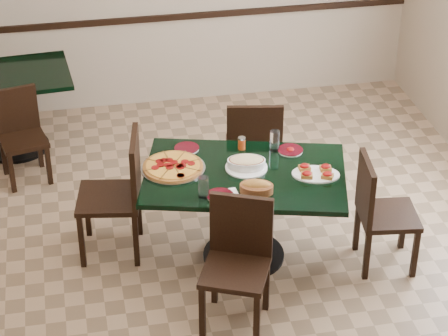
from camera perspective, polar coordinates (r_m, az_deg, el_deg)
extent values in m
plane|color=#907153|center=(6.66, -0.83, -6.18)|extent=(5.50, 5.50, 0.00)
cube|color=black|center=(8.58, -4.25, 9.72)|extent=(5.00, 0.03, 0.06)
cube|color=black|center=(6.31, 1.37, -0.47)|extent=(1.64, 1.27, 0.04)
cylinder|color=black|center=(6.51, 1.33, -3.27)|extent=(0.12, 0.12, 0.71)
cylinder|color=black|center=(6.71, 1.29, -5.66)|extent=(0.62, 0.62, 0.03)
cube|color=black|center=(7.99, -13.99, 5.82)|extent=(1.15, 0.88, 0.04)
cylinder|color=black|center=(8.16, -13.66, 3.45)|extent=(0.12, 0.12, 0.71)
cylinder|color=black|center=(8.32, -13.37, 1.38)|extent=(0.60, 0.60, 0.03)
cube|color=black|center=(7.19, 1.91, 1.28)|extent=(0.51, 0.51, 0.04)
cube|color=black|center=(6.89, 2.02, 2.29)|extent=(0.44, 0.12, 0.47)
cube|color=black|center=(7.48, 3.28, 0.45)|extent=(0.05, 0.05, 0.43)
cube|color=black|center=(7.16, 3.48, -1.12)|extent=(0.05, 0.05, 0.43)
cube|color=black|center=(7.47, 0.35, 0.43)|extent=(0.05, 0.05, 0.43)
cube|color=black|center=(7.14, 0.41, -1.15)|extent=(0.05, 0.05, 0.43)
cube|color=black|center=(5.85, 0.74, -6.79)|extent=(0.56, 0.56, 0.04)
cube|color=black|center=(5.86, 1.14, -3.71)|extent=(0.41, 0.21, 0.46)
cube|color=black|center=(5.89, -1.42, -9.39)|extent=(0.05, 0.05, 0.42)
cube|color=black|center=(6.17, -0.62, -7.20)|extent=(0.05, 0.05, 0.42)
cube|color=black|center=(5.84, 2.15, -9.89)|extent=(0.05, 0.05, 0.42)
cube|color=black|center=(6.11, 2.79, -7.65)|extent=(0.05, 0.05, 0.42)
cube|color=black|center=(6.52, 10.68, -3.08)|extent=(0.47, 0.47, 0.04)
cube|color=black|center=(6.34, 9.24, -1.35)|extent=(0.09, 0.42, 0.45)
cube|color=black|center=(6.55, 12.37, -5.50)|extent=(0.04, 0.04, 0.41)
cube|color=black|center=(6.47, 9.31, -5.69)|extent=(0.04, 0.04, 0.41)
cube|color=black|center=(6.83, 11.62, -3.71)|extent=(0.04, 0.04, 0.41)
cube|color=black|center=(6.75, 8.68, -3.86)|extent=(0.04, 0.04, 0.41)
cube|color=black|center=(6.57, -7.53, -1.96)|extent=(0.53, 0.53, 0.04)
cube|color=black|center=(6.41, -5.82, 0.06)|extent=(0.12, 0.46, 0.50)
cube|color=black|center=(6.90, -8.92, -2.78)|extent=(0.05, 0.05, 0.46)
cube|color=black|center=(6.86, -5.58, -2.74)|extent=(0.05, 0.05, 0.46)
cube|color=black|center=(6.57, -9.28, -4.75)|extent=(0.05, 0.05, 0.46)
cube|color=black|center=(6.53, -5.77, -4.73)|extent=(0.05, 0.05, 0.46)
cube|color=black|center=(7.64, -12.98, 1.76)|extent=(0.45, 0.45, 0.04)
cube|color=black|center=(7.68, -13.45, 3.76)|extent=(0.38, 0.12, 0.40)
cube|color=black|center=(7.58, -13.69, -0.35)|extent=(0.05, 0.05, 0.36)
cube|color=black|center=(7.85, -14.18, 0.76)|extent=(0.05, 0.05, 0.36)
cube|color=black|center=(7.62, -11.38, 0.16)|extent=(0.05, 0.05, 0.36)
cube|color=black|center=(7.89, -11.95, 1.24)|extent=(0.05, 0.05, 0.36)
cylinder|color=silver|center=(6.35, -3.35, 0.00)|extent=(0.47, 0.47, 0.01)
cylinder|color=#9B5921|center=(6.34, -3.35, 0.09)|extent=(0.44, 0.44, 0.02)
cylinder|color=orange|center=(6.34, -3.36, 0.18)|extent=(0.39, 0.39, 0.01)
cylinder|color=white|center=(6.35, 1.47, 0.03)|extent=(0.31, 0.31, 0.01)
ellipsoid|color=#CFB68E|center=(6.31, 1.47, 0.53)|extent=(0.27, 0.20, 0.04)
ellipsoid|color=#A7712E|center=(6.05, 2.14, -1.15)|extent=(0.22, 0.15, 0.08)
cylinder|color=white|center=(6.03, -0.26, -1.83)|extent=(0.19, 0.19, 0.01)
cylinder|color=#35030A|center=(6.02, -0.27, -1.77)|extent=(0.19, 0.19, 0.00)
cylinder|color=white|center=(6.58, 4.35, 1.15)|extent=(0.19, 0.19, 0.01)
cylinder|color=#35030A|center=(6.57, 4.35, 1.20)|extent=(0.19, 0.19, 0.00)
ellipsoid|color=#8A0609|center=(6.57, 4.35, 1.22)|extent=(0.06, 0.06, 0.03)
cylinder|color=white|center=(6.59, -2.45, 1.29)|extent=(0.18, 0.18, 0.01)
cylinder|color=#35030A|center=(6.59, -2.45, 1.34)|extent=(0.19, 0.19, 0.00)
cube|color=white|center=(6.04, 0.20, -1.81)|extent=(0.18, 0.18, 0.00)
cube|color=silver|center=(6.04, 0.38, -1.76)|extent=(0.03, 0.16, 0.00)
cylinder|color=white|center=(6.55, 3.33, 1.79)|extent=(0.07, 0.07, 0.16)
cylinder|color=white|center=(5.99, -1.34, -1.26)|extent=(0.07, 0.07, 0.16)
cylinder|color=#B84913|center=(6.57, 1.16, 1.59)|extent=(0.06, 0.06, 0.09)
cylinder|color=silver|center=(6.54, 1.17, 1.96)|extent=(0.06, 0.06, 0.01)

